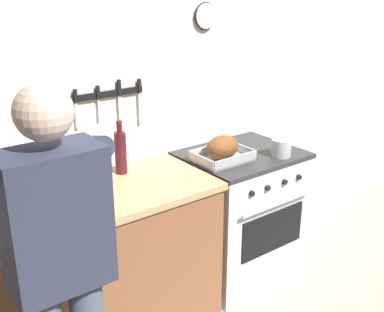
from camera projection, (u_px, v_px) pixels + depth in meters
wall_back at (183, 88)px, 3.18m from camera, size 6.00×0.13×2.60m
counter_block at (38, 288)px, 2.52m from camera, size 2.03×0.65×0.90m
stove at (240, 214)px, 3.33m from camera, size 0.76×0.67×0.90m
person_cook at (58, 261)px, 1.87m from camera, size 0.51×0.63×1.66m
roasting_pan at (223, 150)px, 3.02m from camera, size 0.35×0.26×0.17m
saucepan at (281, 148)px, 3.10m from camera, size 0.13×0.13×0.11m
cutting_board at (12, 220)px, 2.27m from camera, size 0.36×0.24×0.02m
bottle_vinegar at (44, 169)px, 2.62m from camera, size 0.06×0.06×0.26m
bottle_wine_red at (121, 151)px, 2.81m from camera, size 0.07×0.07×0.32m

